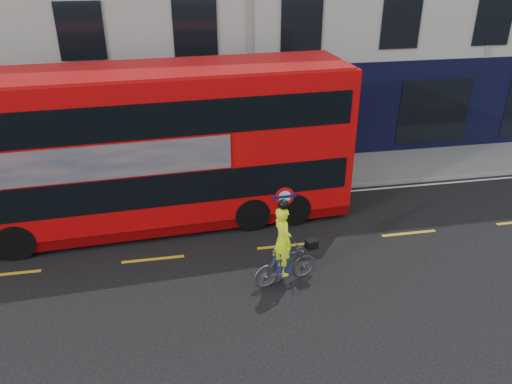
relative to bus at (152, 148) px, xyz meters
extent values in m
plane|color=black|center=(3.80, -3.80, -2.58)|extent=(120.00, 120.00, 0.00)
cube|color=slate|center=(3.80, 2.70, -2.52)|extent=(60.00, 3.00, 0.12)
cube|color=gray|center=(3.80, 1.20, -2.52)|extent=(60.00, 0.12, 0.13)
cube|color=black|center=(3.80, 4.18, -0.58)|extent=(50.00, 0.08, 4.00)
cube|color=silver|center=(3.80, 0.90, -2.58)|extent=(58.00, 0.10, 0.01)
cube|color=red|center=(-0.05, 0.00, 0.16)|extent=(12.56, 3.50, 4.46)
cube|color=#690405|center=(-0.05, 0.00, -2.24)|extent=(12.55, 3.45, 0.34)
cube|color=black|center=(-0.05, 0.00, -0.83)|extent=(12.06, 3.52, 1.02)
cube|color=black|center=(-0.05, 0.00, 1.31)|extent=(12.06, 3.52, 1.02)
cube|color=#AD0B0D|center=(-0.05, 0.00, 2.41)|extent=(12.30, 3.38, 0.09)
cube|color=black|center=(6.17, 0.34, -0.83)|extent=(0.18, 2.54, 1.02)
cube|color=black|center=(6.17, 0.34, 1.31)|extent=(0.18, 2.54, 1.02)
cube|color=#A07B6F|center=(-1.10, -1.50, 0.24)|extent=(6.77, 0.41, 1.02)
cylinder|color=red|center=(3.98, -1.22, -1.45)|extent=(0.63, 0.05, 0.63)
cylinder|color=white|center=(3.98, -1.23, -1.45)|extent=(0.41, 0.04, 0.41)
cube|color=#0C1459|center=(3.98, -1.23, -1.45)|extent=(0.79, 0.06, 0.10)
cylinder|color=black|center=(4.24, 0.24, -2.02)|extent=(1.29, 2.93, 1.13)
cylinder|color=black|center=(2.88, 0.16, -2.02)|extent=(1.29, 2.93, 1.13)
cylinder|color=black|center=(-4.11, -0.22, -2.02)|extent=(1.29, 2.93, 1.13)
imported|color=#4D5053|center=(3.34, -4.06, -2.03)|extent=(1.91, 0.94, 1.11)
imported|color=#C5E114|center=(3.23, -4.08, -1.23)|extent=(0.62, 0.80, 1.95)
cube|color=black|center=(4.09, -3.88, -1.56)|extent=(0.35, 0.30, 0.24)
cube|color=#1B2448|center=(3.23, -4.08, -1.88)|extent=(0.41, 0.47, 0.75)
sphere|color=black|center=(3.23, -4.08, -0.17)|extent=(0.28, 0.28, 0.28)
camera|label=1|loc=(0.56, -14.77, 5.68)|focal=35.00mm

